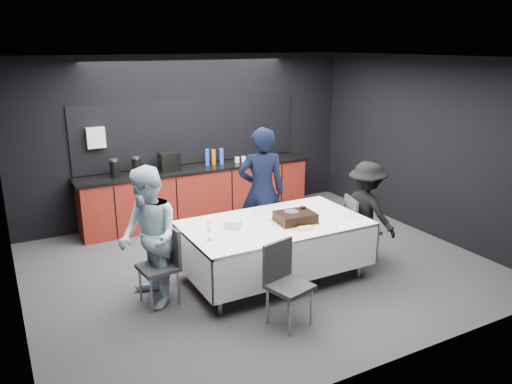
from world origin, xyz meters
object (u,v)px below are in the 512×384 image
chair_left (164,259)px  person_center (262,191)px  person_right (366,212)px  champagne_flute (209,227)px  party_table (274,232)px  chair_right (357,224)px  chair_near (285,277)px  person_left (148,238)px  plate_stack (233,223)px  cake_assembly (295,217)px

chair_left → person_center: size_ratio=0.50×
person_right → champagne_flute: bearing=77.8°
party_table → chair_right: bearing=-2.0°
chair_right → person_right: person_right is taller
chair_near → person_left: 1.63m
plate_stack → cake_assembly: bearing=-15.4°
person_center → chair_right: bearing=158.8°
plate_stack → champagne_flute: (-0.43, -0.26, 0.11)m
chair_right → chair_near: same height
champagne_flute → chair_left: 0.67m
party_table → chair_near: 1.07m
cake_assembly → plate_stack: cake_assembly is taller
party_table → cake_assembly: 0.33m
plate_stack → chair_near: bearing=-84.6°
plate_stack → person_right: (1.97, -0.18, -0.12)m
champagne_flute → chair_left: champagne_flute is taller
champagne_flute → chair_near: (0.53, -0.81, -0.40)m
party_table → chair_right: (1.33, -0.05, -0.11)m
chair_near → plate_stack: bearing=95.4°
chair_left → person_right: 2.88m
party_table → champagne_flute: size_ratio=10.36×
party_table → chair_near: size_ratio=2.51×
cake_assembly → person_center: (0.04, 0.95, 0.09)m
chair_near → champagne_flute: bearing=123.4°
chair_right → champagne_flute: bearing=-177.1°
party_table → chair_left: (-1.45, 0.09, -0.11)m
chair_left → plate_stack: bearing=0.1°
chair_left → person_right: (2.87, -0.18, 0.18)m
person_right → person_left: bearing=72.1°
plate_stack → chair_left: 0.95m
plate_stack → chair_near: 1.11m
plate_stack → person_right: bearing=-5.3°
party_table → plate_stack: bearing=170.0°
person_right → chair_left: bearing=72.4°
chair_near → chair_right: bearing=27.7°
plate_stack → chair_left: chair_left is taller
plate_stack → chair_left: (-0.90, -0.00, -0.30)m
plate_stack → chair_right: (1.87, -0.14, -0.30)m
plate_stack → person_right: 1.98m
chair_left → person_left: (-0.16, 0.03, 0.30)m
person_right → party_table: bearing=72.5°
cake_assembly → party_table: bearing=153.4°
chair_left → chair_right: bearing=-2.9°
party_table → chair_near: chair_near is taller
plate_stack → champagne_flute: champagne_flute is taller
party_table → chair_right: size_ratio=2.51×
chair_left → chair_near: same height
plate_stack → champagne_flute: size_ratio=1.03×
party_table → person_left: size_ratio=1.39×
chair_right → cake_assembly: bearing=-176.2°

